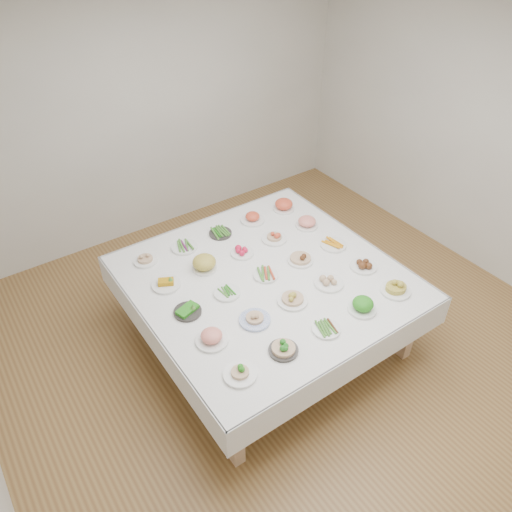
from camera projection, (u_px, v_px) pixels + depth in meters
room_envelope at (292, 168)px, 3.60m from camera, size 5.02×5.02×2.81m
display_table at (266, 282)px, 4.36m from camera, size 2.20×2.20×0.75m
dish_0 at (240, 371)px, 3.44m from camera, size 0.24×0.24×0.11m
dish_1 at (284, 346)px, 3.61m from camera, size 0.22×0.22×0.12m
dish_2 at (326, 328)px, 3.80m from camera, size 0.22×0.22×0.05m
dish_3 at (363, 305)px, 3.95m from camera, size 0.23×0.23×0.13m
dish_4 at (397, 285)px, 4.12m from camera, size 0.27×0.26×0.16m
dish_5 at (211, 335)px, 3.68m from camera, size 0.24×0.24×0.14m
dish_6 at (255, 316)px, 3.86m from camera, size 0.24×0.24×0.13m
dish_7 at (293, 296)px, 4.03m from camera, size 0.25×0.25×0.14m
dish_8 at (329, 280)px, 4.21m from camera, size 0.25×0.25×0.11m
dish_9 at (364, 263)px, 4.38m from camera, size 0.23×0.23×0.11m
dish_10 at (187, 309)px, 3.94m from camera, size 0.22×0.22×0.10m
dish_11 at (227, 292)px, 4.13m from camera, size 0.22×0.22×0.05m
dish_12 at (266, 274)px, 4.31m from camera, size 0.24×0.22×0.06m
dish_13 at (301, 256)px, 4.45m from camera, size 0.25×0.25×0.14m
dish_14 at (333, 244)px, 4.65m from camera, size 0.24×0.24×0.06m
dish_15 at (166, 282)px, 4.20m from camera, size 0.24×0.24×0.10m
dish_16 at (204, 263)px, 4.36m from camera, size 0.21×0.21×0.14m
dish_17 at (242, 251)px, 4.55m from camera, size 0.21×0.21×0.08m
dish_18 at (274, 235)px, 4.71m from camera, size 0.24×0.24×0.13m
dish_19 at (307, 222)px, 4.89m from camera, size 0.22×0.22×0.12m
dish_20 at (145, 257)px, 4.44m from camera, size 0.21×0.21×0.11m
dish_21 at (184, 246)px, 4.62m from camera, size 0.25×0.24×0.06m
dish_22 at (220, 232)px, 4.80m from camera, size 0.22×0.22×0.05m
dish_23 at (253, 217)px, 4.96m from camera, size 0.24×0.24×0.12m
dish_24 at (284, 204)px, 5.13m from camera, size 0.24×0.24×0.14m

